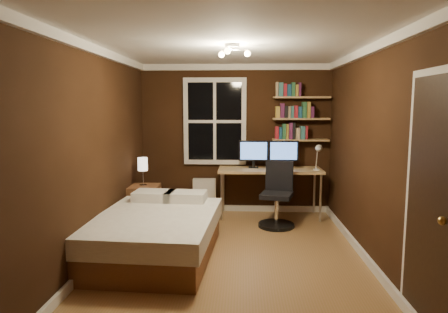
{
  "coord_description": "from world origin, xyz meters",
  "views": [
    {
      "loc": [
        0.13,
        -4.68,
        1.81
      ],
      "look_at": [
        -0.12,
        0.45,
        1.16
      ],
      "focal_mm": 32.0,
      "sensor_mm": 36.0,
      "label": 1
    }
  ],
  "objects_px": {
    "bed": "(157,234)",
    "office_chair": "(277,202)",
    "bedside_lamp": "(143,172)",
    "monitor_left": "(254,154)",
    "radiator": "(204,195)",
    "desk": "(270,172)",
    "nightstand": "(144,205)",
    "desk_lamp": "(318,157)",
    "monitor_right": "(284,154)"
  },
  "relations": [
    {
      "from": "desk_lamp",
      "to": "office_chair",
      "type": "bearing_deg",
      "value": -152.27
    },
    {
      "from": "radiator",
      "to": "monitor_right",
      "type": "relative_size",
      "value": 1.19
    },
    {
      "from": "monitor_right",
      "to": "office_chair",
      "type": "xyz_separation_m",
      "value": [
        -0.14,
        -0.61,
        -0.65
      ]
    },
    {
      "from": "bedside_lamp",
      "to": "office_chair",
      "type": "relative_size",
      "value": 0.44
    },
    {
      "from": "bed",
      "to": "radiator",
      "type": "distance_m",
      "value": 2.09
    },
    {
      "from": "nightstand",
      "to": "desk",
      "type": "relative_size",
      "value": 0.35
    },
    {
      "from": "radiator",
      "to": "bed",
      "type": "bearing_deg",
      "value": -100.53
    },
    {
      "from": "radiator",
      "to": "desk",
      "type": "bearing_deg",
      "value": -11.66
    },
    {
      "from": "monitor_left",
      "to": "desk_lamp",
      "type": "distance_m",
      "value": 1.03
    },
    {
      "from": "monitor_right",
      "to": "office_chair",
      "type": "relative_size",
      "value": 0.5
    },
    {
      "from": "nightstand",
      "to": "desk",
      "type": "xyz_separation_m",
      "value": [
        1.97,
        0.49,
        0.44
      ]
    },
    {
      "from": "bedside_lamp",
      "to": "desk",
      "type": "height_order",
      "value": "bedside_lamp"
    },
    {
      "from": "bedside_lamp",
      "to": "office_chair",
      "type": "bearing_deg",
      "value": -1.07
    },
    {
      "from": "radiator",
      "to": "monitor_right",
      "type": "bearing_deg",
      "value": -6.17
    },
    {
      "from": "bed",
      "to": "office_chair",
      "type": "relative_size",
      "value": 2.03
    },
    {
      "from": "bed",
      "to": "office_chair",
      "type": "xyz_separation_m",
      "value": [
        1.56,
        1.3,
        0.09
      ]
    },
    {
      "from": "desk_lamp",
      "to": "office_chair",
      "type": "xyz_separation_m",
      "value": [
        -0.65,
        -0.34,
        -0.64
      ]
    },
    {
      "from": "desk",
      "to": "monitor_left",
      "type": "height_order",
      "value": "monitor_left"
    },
    {
      "from": "bed",
      "to": "desk",
      "type": "distance_m",
      "value": 2.4
    },
    {
      "from": "bed",
      "to": "office_chair",
      "type": "height_order",
      "value": "office_chair"
    },
    {
      "from": "monitor_right",
      "to": "monitor_left",
      "type": "bearing_deg",
      "value": 180.0
    },
    {
      "from": "radiator",
      "to": "desk",
      "type": "height_order",
      "value": "desk"
    },
    {
      "from": "bed",
      "to": "monitor_left",
      "type": "distance_m",
      "value": 2.39
    },
    {
      "from": "desk_lamp",
      "to": "radiator",
      "type": "bearing_deg",
      "value": 167.3
    },
    {
      "from": "bed",
      "to": "radiator",
      "type": "relative_size",
      "value": 3.45
    },
    {
      "from": "desk",
      "to": "office_chair",
      "type": "distance_m",
      "value": 0.65
    },
    {
      "from": "bed",
      "to": "desk_lamp",
      "type": "relative_size",
      "value": 4.52
    },
    {
      "from": "radiator",
      "to": "monitor_right",
      "type": "distance_m",
      "value": 1.52
    },
    {
      "from": "nightstand",
      "to": "desk",
      "type": "bearing_deg",
      "value": 12.07
    },
    {
      "from": "bed",
      "to": "monitor_right",
      "type": "distance_m",
      "value": 2.67
    },
    {
      "from": "nightstand",
      "to": "desk_lamp",
      "type": "distance_m",
      "value": 2.81
    },
    {
      "from": "office_chair",
      "to": "bedside_lamp",
      "type": "bearing_deg",
      "value": -165.77
    },
    {
      "from": "monitor_right",
      "to": "nightstand",
      "type": "bearing_deg",
      "value": -165.37
    },
    {
      "from": "bed",
      "to": "office_chair",
      "type": "distance_m",
      "value": 2.03
    },
    {
      "from": "desk",
      "to": "bedside_lamp",
      "type": "bearing_deg",
      "value": -166.06
    },
    {
      "from": "office_chair",
      "to": "bed",
      "type": "bearing_deg",
      "value": -124.78
    },
    {
      "from": "nightstand",
      "to": "desk_lamp",
      "type": "relative_size",
      "value": 1.35
    },
    {
      "from": "bedside_lamp",
      "to": "monitor_left",
      "type": "xyz_separation_m",
      "value": [
        1.7,
        0.57,
        0.21
      ]
    },
    {
      "from": "radiator",
      "to": "office_chair",
      "type": "distance_m",
      "value": 1.4
    },
    {
      "from": "desk",
      "to": "monitor_right",
      "type": "relative_size",
      "value": 3.44
    },
    {
      "from": "bed",
      "to": "monitor_left",
      "type": "xyz_separation_m",
      "value": [
        1.21,
        1.92,
        0.74
      ]
    },
    {
      "from": "desk",
      "to": "desk_lamp",
      "type": "relative_size",
      "value": 3.8
    },
    {
      "from": "monitor_left",
      "to": "desk_lamp",
      "type": "relative_size",
      "value": 1.1
    },
    {
      "from": "bedside_lamp",
      "to": "monitor_right",
      "type": "bearing_deg",
      "value": 14.63
    },
    {
      "from": "radiator",
      "to": "office_chair",
      "type": "height_order",
      "value": "office_chair"
    },
    {
      "from": "monitor_left",
      "to": "desk",
      "type": "bearing_deg",
      "value": -17.41
    },
    {
      "from": "monitor_right",
      "to": "desk_lamp",
      "type": "distance_m",
      "value": 0.57
    },
    {
      "from": "monitor_right",
      "to": "office_chair",
      "type": "distance_m",
      "value": 0.9
    },
    {
      "from": "bedside_lamp",
      "to": "desk",
      "type": "relative_size",
      "value": 0.26
    },
    {
      "from": "desk",
      "to": "monitor_left",
      "type": "relative_size",
      "value": 3.44
    }
  ]
}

